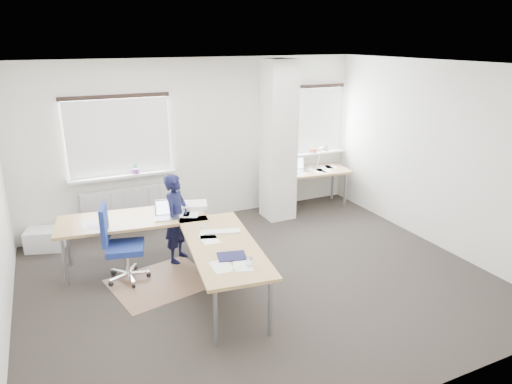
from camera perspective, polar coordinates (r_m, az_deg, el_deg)
name	(u,v)px	position (r m, az deg, el deg)	size (l,w,h in m)	color
ground	(259,280)	(6.27, 0.36, -10.89)	(6.00, 6.00, 0.00)	black
room_shell	(257,145)	(6.09, 0.11, 5.90)	(6.04, 5.04, 2.82)	silver
floor_mat	(161,282)	(6.33, -11.80, -10.99)	(1.23, 1.04, 0.01)	#8B644C
white_crate	(45,239)	(7.75, -24.82, -5.37)	(0.54, 0.38, 0.32)	white
desk_main	(178,232)	(6.07, -9.77, -4.94)	(2.41, 2.89, 0.96)	#9B7043
desk_side	(312,172)	(8.68, 6.96, 2.45)	(1.46, 0.84, 1.22)	#9B7043
task_chair	(124,260)	(6.38, -16.22, -8.11)	(0.60, 0.58, 1.07)	navy
person	(177,218)	(6.62, -9.89, -3.26)	(0.48, 0.31, 1.31)	black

